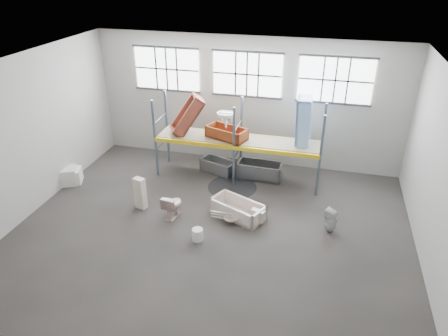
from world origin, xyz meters
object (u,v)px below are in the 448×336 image
(steel_tub_left, at_px, (218,166))
(bucket, at_px, (198,235))
(blue_tub_upright, at_px, (304,122))
(carton_near, at_px, (67,176))
(toilet_beige, at_px, (173,205))
(toilet_white, at_px, (331,221))
(steel_tub_right, at_px, (260,170))
(bathtub_beige, at_px, (238,209))
(rust_tub_flat, at_px, (227,133))
(cistern_tall, at_px, (140,193))

(steel_tub_left, xyz_separation_m, bucket, (0.54, -4.32, -0.06))
(blue_tub_upright, bearing_deg, carton_near, -164.68)
(toilet_beige, xyz_separation_m, toilet_white, (4.96, 0.45, -0.02))
(steel_tub_left, distance_m, steel_tub_right, 1.64)
(bathtub_beige, bearing_deg, carton_near, -160.21)
(toilet_beige, xyz_separation_m, bucket, (1.16, -1.00, -0.22))
(toilet_beige, bearing_deg, steel_tub_left, -92.56)
(steel_tub_right, distance_m, carton_near, 7.19)
(blue_tub_upright, bearing_deg, rust_tub_flat, -174.18)
(toilet_beige, relative_size, rust_tub_flat, 0.55)
(carton_near, bearing_deg, blue_tub_upright, 15.32)
(bathtub_beige, height_order, bucket, bathtub_beige)
(toilet_white, xyz_separation_m, steel_tub_right, (-2.70, 2.83, -0.08))
(toilet_white, relative_size, steel_tub_right, 0.47)
(cistern_tall, xyz_separation_m, rust_tub_flat, (2.24, 2.80, 1.26))
(steel_tub_right, xyz_separation_m, bucket, (-1.10, -4.28, -0.11))
(steel_tub_left, height_order, steel_tub_right, steel_tub_right)
(rust_tub_flat, height_order, blue_tub_upright, blue_tub_upright)
(toilet_beige, xyz_separation_m, cistern_tall, (-1.21, 0.20, 0.15))
(toilet_white, bearing_deg, bathtub_beige, -66.99)
(bathtub_beige, bearing_deg, cistern_tall, -150.19)
(steel_tub_left, distance_m, carton_near, 5.68)
(steel_tub_right, bearing_deg, carton_near, -161.58)
(toilet_white, height_order, steel_tub_left, toilet_white)
(toilet_beige, height_order, bucket, toilet_beige)
(carton_near, bearing_deg, steel_tub_right, 18.42)
(cistern_tall, height_order, carton_near, cistern_tall)
(cistern_tall, height_order, steel_tub_left, cistern_tall)
(toilet_white, bearing_deg, steel_tub_left, -98.69)
(cistern_tall, height_order, steel_tub_right, cistern_tall)
(toilet_beige, bearing_deg, toilet_white, -166.90)
(steel_tub_left, height_order, rust_tub_flat, rust_tub_flat)
(toilet_beige, height_order, steel_tub_left, toilet_beige)
(toilet_beige, distance_m, cistern_tall, 1.24)
(bathtub_beige, distance_m, cistern_tall, 3.27)
(blue_tub_upright, height_order, bucket, blue_tub_upright)
(blue_tub_upright, bearing_deg, cistern_tall, -148.05)
(steel_tub_right, height_order, blue_tub_upright, blue_tub_upright)
(toilet_beige, relative_size, steel_tub_left, 0.61)
(toilet_white, distance_m, rust_tub_flat, 4.90)
(steel_tub_right, xyz_separation_m, rust_tub_flat, (-1.22, -0.27, 1.52))
(cistern_tall, relative_size, toilet_white, 1.45)
(toilet_white, xyz_separation_m, rust_tub_flat, (-3.93, 2.56, 1.43))
(bucket, bearing_deg, toilet_white, 20.80)
(rust_tub_flat, bearing_deg, carton_near, -160.37)
(rust_tub_flat, height_order, carton_near, rust_tub_flat)
(cistern_tall, bearing_deg, rust_tub_flat, 66.96)
(blue_tub_upright, distance_m, carton_near, 8.85)
(steel_tub_left, bearing_deg, cistern_tall, -120.37)
(cistern_tall, height_order, toilet_white, cistern_tall)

